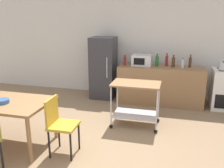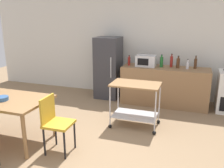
{
  "view_description": "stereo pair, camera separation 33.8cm",
  "coord_description": "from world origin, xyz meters",
  "px_view_note": "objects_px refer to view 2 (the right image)",
  "views": [
    {
      "loc": [
        1.19,
        -3.11,
        2.06
      ],
      "look_at": [
        0.07,
        1.2,
        0.8
      ],
      "focal_mm": 38.9,
      "sensor_mm": 36.0,
      "label": 1
    },
    {
      "loc": [
        1.51,
        -3.01,
        2.06
      ],
      "look_at": [
        0.07,
        1.2,
        0.8
      ],
      "focal_mm": 38.9,
      "sensor_mm": 36.0,
      "label": 2
    }
  ],
  "objects_px": {
    "kitchen_cart": "(135,98)",
    "bottle_vinegar": "(188,65)",
    "bottle_sparkling_water": "(129,61)",
    "chair_mustard": "(55,120)",
    "bottle_sesame_oil": "(161,62)",
    "dining_table": "(3,103)",
    "bottle_wine": "(171,61)",
    "fruit_bowl": "(2,98)",
    "refrigerator": "(108,68)",
    "microwave": "(146,61)",
    "bottle_soy_sauce": "(195,63)",
    "bottle_soda": "(178,63)"
  },
  "relations": [
    {
      "from": "bottle_soy_sauce",
      "to": "refrigerator",
      "type": "bearing_deg",
      "value": 179.85
    },
    {
      "from": "dining_table",
      "to": "refrigerator",
      "type": "distance_m",
      "value": 2.86
    },
    {
      "from": "chair_mustard",
      "to": "refrigerator",
      "type": "distance_m",
      "value": 2.79
    },
    {
      "from": "bottle_wine",
      "to": "refrigerator",
      "type": "bearing_deg",
      "value": 179.97
    },
    {
      "from": "bottle_sparkling_water",
      "to": "bottle_wine",
      "type": "bearing_deg",
      "value": 7.2
    },
    {
      "from": "refrigerator",
      "to": "bottle_sesame_oil",
      "type": "height_order",
      "value": "refrigerator"
    },
    {
      "from": "refrigerator",
      "to": "microwave",
      "type": "relative_size",
      "value": 3.37
    },
    {
      "from": "kitchen_cart",
      "to": "bottle_sparkling_water",
      "type": "xyz_separation_m",
      "value": [
        -0.5,
        1.36,
        0.43
      ]
    },
    {
      "from": "bottle_soy_sauce",
      "to": "fruit_bowl",
      "type": "bearing_deg",
      "value": -135.85
    },
    {
      "from": "bottle_soda",
      "to": "bottle_soy_sauce",
      "type": "distance_m",
      "value": 0.38
    },
    {
      "from": "refrigerator",
      "to": "bottle_sesame_oil",
      "type": "distance_m",
      "value": 1.37
    },
    {
      "from": "bottle_soda",
      "to": "dining_table",
      "type": "bearing_deg",
      "value": -134.2
    },
    {
      "from": "microwave",
      "to": "bottle_sesame_oil",
      "type": "distance_m",
      "value": 0.36
    },
    {
      "from": "bottle_sparkling_water",
      "to": "bottle_soda",
      "type": "bearing_deg",
      "value": 3.09
    },
    {
      "from": "bottle_sparkling_water",
      "to": "dining_table",
      "type": "bearing_deg",
      "value": -119.12
    },
    {
      "from": "bottle_wine",
      "to": "bottle_soda",
      "type": "xyz_separation_m",
      "value": [
        0.16,
        -0.06,
        -0.01
      ]
    },
    {
      "from": "dining_table",
      "to": "bottle_soy_sauce",
      "type": "relative_size",
      "value": 5.1
    },
    {
      "from": "dining_table",
      "to": "bottle_wine",
      "type": "height_order",
      "value": "bottle_wine"
    },
    {
      "from": "refrigerator",
      "to": "fruit_bowl",
      "type": "bearing_deg",
      "value": -105.82
    },
    {
      "from": "bottle_wine",
      "to": "bottle_soda",
      "type": "distance_m",
      "value": 0.17
    },
    {
      "from": "kitchen_cart",
      "to": "bottle_wine",
      "type": "distance_m",
      "value": 1.63
    },
    {
      "from": "bottle_sesame_oil",
      "to": "bottle_soda",
      "type": "bearing_deg",
      "value": 0.92
    },
    {
      "from": "bottle_vinegar",
      "to": "fruit_bowl",
      "type": "distance_m",
      "value": 3.85
    },
    {
      "from": "dining_table",
      "to": "microwave",
      "type": "relative_size",
      "value": 3.26
    },
    {
      "from": "bottle_sparkling_water",
      "to": "bottle_soy_sauce",
      "type": "distance_m",
      "value": 1.52
    },
    {
      "from": "dining_table",
      "to": "bottle_soda",
      "type": "distance_m",
      "value": 3.73
    },
    {
      "from": "microwave",
      "to": "bottle_soy_sauce",
      "type": "relative_size",
      "value": 1.56
    },
    {
      "from": "microwave",
      "to": "bottle_vinegar",
      "type": "height_order",
      "value": "microwave"
    },
    {
      "from": "kitchen_cart",
      "to": "bottle_sesame_oil",
      "type": "relative_size",
      "value": 3.1
    },
    {
      "from": "dining_table",
      "to": "fruit_bowl",
      "type": "distance_m",
      "value": 0.16
    },
    {
      "from": "dining_table",
      "to": "bottle_soda",
      "type": "bearing_deg",
      "value": 45.8
    },
    {
      "from": "refrigerator",
      "to": "microwave",
      "type": "xyz_separation_m",
      "value": [
        0.99,
        -0.09,
        0.25
      ]
    },
    {
      "from": "bottle_vinegar",
      "to": "refrigerator",
      "type": "bearing_deg",
      "value": 176.82
    },
    {
      "from": "chair_mustard",
      "to": "bottle_sparkling_water",
      "type": "relative_size",
      "value": 3.6
    },
    {
      "from": "refrigerator",
      "to": "fruit_bowl",
      "type": "height_order",
      "value": "refrigerator"
    },
    {
      "from": "bottle_vinegar",
      "to": "bottle_soy_sauce",
      "type": "xyz_separation_m",
      "value": [
        0.16,
        0.1,
        0.04
      ]
    },
    {
      "from": "chair_mustard",
      "to": "bottle_sesame_oil",
      "type": "xyz_separation_m",
      "value": [
        1.21,
        2.71,
        0.51
      ]
    },
    {
      "from": "bottle_soy_sauce",
      "to": "fruit_bowl",
      "type": "xyz_separation_m",
      "value": [
        -2.89,
        -2.81,
        -0.24
      ]
    },
    {
      "from": "bottle_soy_sauce",
      "to": "dining_table",
      "type": "bearing_deg",
      "value": -137.47
    },
    {
      "from": "chair_mustard",
      "to": "bottle_soy_sauce",
      "type": "height_order",
      "value": "bottle_soy_sauce"
    },
    {
      "from": "refrigerator",
      "to": "bottle_sesame_oil",
      "type": "bearing_deg",
      "value": -2.97
    },
    {
      "from": "kitchen_cart",
      "to": "fruit_bowl",
      "type": "height_order",
      "value": "kitchen_cart"
    },
    {
      "from": "microwave",
      "to": "bottle_vinegar",
      "type": "xyz_separation_m",
      "value": [
        0.94,
        -0.02,
        -0.04
      ]
    },
    {
      "from": "kitchen_cart",
      "to": "bottle_soda",
      "type": "bearing_deg",
      "value": 65.79
    },
    {
      "from": "kitchen_cart",
      "to": "bottle_vinegar",
      "type": "relative_size",
      "value": 4.0
    },
    {
      "from": "bottle_sparkling_water",
      "to": "bottle_vinegar",
      "type": "bearing_deg",
      "value": 0.75
    },
    {
      "from": "bottle_sparkling_water",
      "to": "chair_mustard",
      "type": "bearing_deg",
      "value": -99.58
    },
    {
      "from": "bottle_sparkling_water",
      "to": "bottle_wine",
      "type": "relative_size",
      "value": 0.8
    },
    {
      "from": "bottle_sesame_oil",
      "to": "bottle_vinegar",
      "type": "xyz_separation_m",
      "value": [
        0.59,
        -0.04,
        -0.04
      ]
    },
    {
      "from": "kitchen_cart",
      "to": "fruit_bowl",
      "type": "relative_size",
      "value": 4.48
    }
  ]
}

